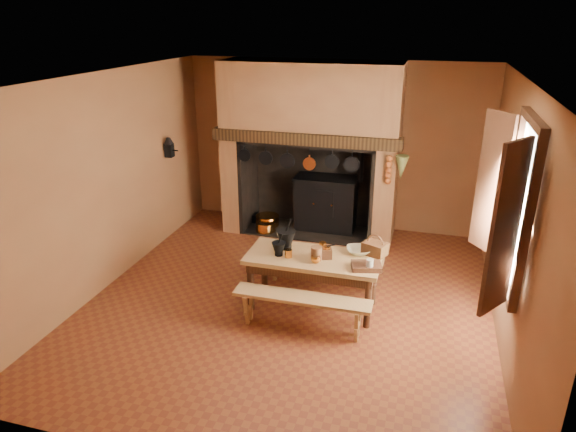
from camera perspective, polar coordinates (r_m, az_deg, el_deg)
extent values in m
plane|color=brown|center=(6.74, 0.24, -9.34)|extent=(5.50, 5.50, 0.00)
plane|color=silver|center=(5.82, 0.29, 15.06)|extent=(5.50, 5.50, 0.00)
cube|color=#94633B|center=(8.71, 5.15, 7.79)|extent=(5.00, 0.02, 2.80)
cube|color=#94633B|center=(7.18, -19.37, 3.66)|extent=(0.02, 5.50, 2.80)
cube|color=#94633B|center=(6.02, 23.87, -0.37)|extent=(0.02, 5.50, 2.80)
cube|color=#94633B|center=(3.82, -11.07, -11.51)|extent=(5.00, 0.02, 2.80)
cube|color=#94633B|center=(8.70, -5.59, 7.77)|extent=(0.30, 0.90, 2.80)
cube|color=#94633B|center=(8.16, 11.14, 6.53)|extent=(0.30, 0.90, 2.80)
cube|color=#94633B|center=(8.18, 2.61, 12.68)|extent=(2.20, 0.90, 1.20)
cube|color=#321F0E|center=(7.90, 1.87, 8.60)|extent=(2.95, 0.22, 0.18)
cube|color=black|center=(8.90, 3.08, 4.14)|extent=(2.20, 0.06, 1.60)
cube|color=black|center=(8.79, 2.37, -1.57)|extent=(2.20, 0.90, 0.02)
cube|color=black|center=(8.71, 4.24, 1.29)|extent=(1.00, 0.50, 0.90)
cube|color=black|center=(8.54, 4.30, 4.20)|extent=(1.04, 0.54, 0.04)
cube|color=black|center=(8.44, 3.90, 1.34)|extent=(0.35, 0.02, 0.45)
cylinder|color=black|center=(8.39, 8.09, 6.06)|extent=(0.10, 0.10, 0.70)
cylinder|color=#C2792C|center=(8.45, 2.88, 1.39)|extent=(0.03, 0.03, 0.03)
cylinder|color=#C2792C|center=(8.39, 4.87, 1.20)|extent=(0.03, 0.03, 0.03)
cylinder|color=#C2792C|center=(8.94, -2.30, -0.53)|extent=(0.40, 0.40, 0.20)
cylinder|color=#C2792C|center=(8.71, -2.49, -1.22)|extent=(0.34, 0.34, 0.18)
cube|color=black|center=(9.10, -3.30, -0.29)|extent=(0.18, 0.18, 0.16)
cone|color=olive|center=(7.66, 12.49, 5.29)|extent=(0.20, 0.20, 0.35)
cube|color=white|center=(5.54, 24.60, 1.04)|extent=(0.02, 1.00, 1.60)
cube|color=#3E2113|center=(5.33, 25.67, 9.55)|extent=(0.08, 1.16, 0.08)
cube|color=#3E2113|center=(5.86, 23.04, -6.65)|extent=(0.08, 1.16, 0.08)
cube|color=#3E2113|center=(4.88, 22.95, -1.37)|extent=(0.29, 0.39, 1.60)
cube|color=#3E2113|center=(6.15, 21.69, 3.39)|extent=(0.29, 0.39, 1.60)
cube|color=black|center=(8.39, -13.05, 7.15)|extent=(0.12, 0.12, 0.22)
cone|color=black|center=(8.36, -13.14, 8.14)|extent=(0.16, 0.16, 0.10)
cylinder|color=black|center=(8.35, -12.50, 7.12)|extent=(0.12, 0.02, 0.02)
cube|color=#AB844E|center=(6.29, 2.81, -4.70)|extent=(1.63, 0.72, 0.05)
cube|color=#3E2113|center=(6.33, 2.79, -5.44)|extent=(1.52, 0.62, 0.13)
cylinder|color=#3E2113|center=(6.41, -4.18, -7.78)|extent=(0.08, 0.08, 0.65)
cylinder|color=#3E2113|center=(6.12, 8.86, -9.51)|extent=(0.08, 0.08, 0.65)
cylinder|color=#3E2113|center=(6.86, -2.65, -5.66)|extent=(0.08, 0.08, 0.65)
cylinder|color=#3E2113|center=(6.59, 9.48, -7.15)|extent=(0.08, 0.08, 0.65)
cube|color=#AB844E|center=(5.94, 1.56, -9.08)|extent=(1.60, 0.28, 0.04)
cube|color=#AB844E|center=(6.91, 3.87, -4.45)|extent=(1.62, 0.28, 0.04)
cylinder|color=black|center=(6.46, -0.22, -3.45)|extent=(0.14, 0.14, 0.04)
cone|color=black|center=(6.41, -0.22, -2.46)|extent=(0.24, 0.24, 0.20)
cylinder|color=black|center=(6.34, 0.03, -1.07)|extent=(0.10, 0.05, 0.20)
cylinder|color=black|center=(6.29, -1.03, -4.25)|extent=(0.10, 0.10, 0.03)
cone|color=black|center=(6.25, -1.04, -3.55)|extent=(0.17, 0.17, 0.14)
cylinder|color=black|center=(6.20, -0.87, -2.56)|extent=(0.07, 0.04, 0.14)
cube|color=#3E2113|center=(6.22, 4.30, -4.16)|extent=(0.15, 0.15, 0.12)
cylinder|color=#C2792C|center=(6.19, 4.32, -3.52)|extent=(0.09, 0.09, 0.03)
cylinder|color=black|center=(6.16, 4.79, -3.28)|extent=(0.10, 0.05, 0.03)
cylinder|color=#C2792C|center=(6.23, 0.05, -4.18)|extent=(0.12, 0.12, 0.10)
cylinder|color=#C2792C|center=(6.44, 3.87, -3.33)|extent=(0.11, 0.11, 0.10)
imported|color=#B8B58E|center=(6.39, 7.83, -3.83)|extent=(0.37, 0.37, 0.07)
cylinder|color=brown|center=(6.16, 3.16, -4.16)|extent=(0.16, 0.16, 0.17)
cylinder|color=beige|center=(5.97, 9.06, -5.40)|extent=(0.10, 0.10, 0.15)
cube|color=#542B19|center=(6.37, 9.62, -3.59)|extent=(0.34, 0.29, 0.16)
torus|color=#542B19|center=(6.34, 9.67, -2.95)|extent=(0.21, 0.11, 0.22)
cube|color=#3E2113|center=(6.04, 8.70, -5.54)|extent=(0.39, 0.32, 0.06)
imported|color=#C2792C|center=(6.10, 3.09, -4.83)|extent=(0.15, 0.15, 0.09)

